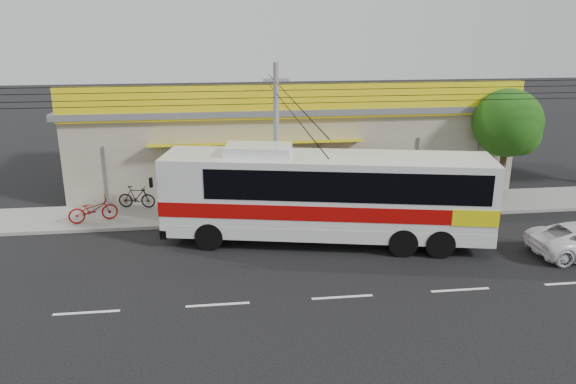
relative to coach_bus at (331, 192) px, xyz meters
name	(u,v)px	position (x,y,z in m)	size (l,w,h in m)	color
ground	(327,265)	(-0.51, -2.17, -2.10)	(120.00, 120.00, 0.00)	black
sidewalk	(303,209)	(-0.51, 3.83, -2.02)	(30.00, 3.20, 0.15)	gray
lane_markings	(342,297)	(-0.51, -4.67, -2.10)	(50.00, 0.12, 0.01)	silver
storefront_building	(288,138)	(-0.52, 9.37, 0.20)	(22.60, 9.20, 5.70)	gray
coach_bus	(331,192)	(0.00, 0.00, 0.00)	(13.01, 5.29, 3.92)	silver
motorbike_red	(93,210)	(-9.81, 3.18, -1.41)	(0.72, 2.07, 1.09)	maroon
motorbike_dark	(137,197)	(-8.18, 4.83, -1.43)	(0.49, 1.74, 1.05)	black
utility_pole	(276,93)	(-1.93, 2.03, 3.62)	(34.00, 14.00, 6.94)	slate
tree_near	(510,125)	(9.59, 4.45, 1.58)	(3.28, 3.28, 5.44)	black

